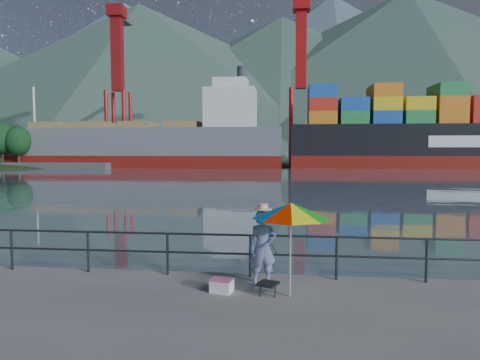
% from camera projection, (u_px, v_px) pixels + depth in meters
% --- Properties ---
extents(harbor_water, '(500.00, 280.00, 0.00)m').
position_uv_depth(harbor_water, '(279.00, 159.00, 137.50)').
color(harbor_water, '#4D5B68').
rests_on(harbor_water, ground).
extents(far_dock, '(200.00, 40.00, 0.40)m').
position_uv_depth(far_dock, '(320.00, 163.00, 99.75)').
color(far_dock, '#514F4C').
rests_on(far_dock, ground).
extents(guardrail, '(22.00, 0.06, 1.03)m').
position_uv_depth(guardrail, '(209.00, 254.00, 10.18)').
color(guardrail, '#2D3033').
rests_on(guardrail, ground).
extents(mountains, '(600.00, 332.80, 80.00)m').
position_uv_depth(mountains, '(362.00, 83.00, 208.11)').
color(mountains, '#385147').
rests_on(mountains, ground).
extents(port_cranes, '(116.00, 28.00, 38.40)m').
position_uv_depth(port_cranes, '(429.00, 87.00, 87.52)').
color(port_cranes, red).
rests_on(port_cranes, ground).
extents(container_stacks, '(58.00, 5.40, 7.80)m').
position_uv_depth(container_stacks, '(424.00, 151.00, 97.68)').
color(container_stacks, yellow).
rests_on(container_stacks, ground).
extents(fisherman, '(0.69, 0.54, 1.68)m').
position_uv_depth(fisherman, '(263.00, 248.00, 9.41)').
color(fisherman, navy).
rests_on(fisherman, ground).
extents(beach_umbrella, '(1.62, 1.62, 1.94)m').
position_uv_depth(beach_umbrella, '(291.00, 211.00, 8.64)').
color(beach_umbrella, white).
rests_on(beach_umbrella, ground).
extents(folding_stool, '(0.51, 0.51, 0.26)m').
position_uv_depth(folding_stool, '(268.00, 288.00, 8.87)').
color(folding_stool, black).
rests_on(folding_stool, ground).
extents(cooler_bag, '(0.51, 0.40, 0.26)m').
position_uv_depth(cooler_bag, '(222.00, 286.00, 9.01)').
color(cooler_bag, white).
rests_on(cooler_bag, ground).
extents(fishing_rod, '(0.37, 1.70, 1.22)m').
position_uv_depth(fishing_rod, '(269.00, 276.00, 10.21)').
color(fishing_rod, black).
rests_on(fishing_rod, ground).
extents(bulk_carrier, '(51.11, 8.85, 14.50)m').
position_uv_depth(bulk_carrier, '(154.00, 144.00, 79.38)').
color(bulk_carrier, maroon).
rests_on(bulk_carrier, ground).
extents(container_ship, '(57.09, 9.52, 18.10)m').
position_uv_depth(container_ship, '(458.00, 134.00, 77.69)').
color(container_ship, maroon).
rests_on(container_ship, ground).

